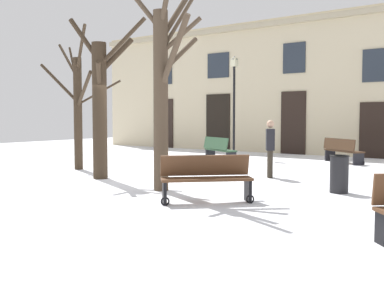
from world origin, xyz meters
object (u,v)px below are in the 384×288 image
at_px(streetlamp, 234,96).
at_px(person_crossing_plaza, 270,146).
at_px(tree_left_of_center, 164,84).
at_px(bench_by_litter_bin, 219,149).
at_px(bench_back_to_back_right, 342,150).
at_px(tree_right_of_center, 101,103).
at_px(bench_far_corner, 206,178).
at_px(tree_center, 77,104).
at_px(litter_bin, 339,174).

distance_m(streetlamp, person_crossing_plaza, 6.64).
xyz_separation_m(tree_left_of_center, bench_by_litter_bin, (-2.37, 6.10, -1.93)).
distance_m(tree_left_of_center, bench_back_to_back_right, 8.75).
distance_m(tree_right_of_center, bench_far_corner, 4.59).
bearing_deg(bench_by_litter_bin, tree_right_of_center, 115.29).
bearing_deg(bench_back_to_back_right, person_crossing_plaza, 122.50).
height_order(tree_center, bench_far_corner, tree_center).
xyz_separation_m(tree_left_of_center, tree_right_of_center, (-2.58, 0.49, -0.36)).
distance_m(tree_left_of_center, person_crossing_plaza, 3.80).
bearing_deg(litter_bin, bench_far_corner, -124.17).
height_order(tree_right_of_center, person_crossing_plaza, tree_right_of_center).
distance_m(tree_right_of_center, person_crossing_plaza, 4.74).
xyz_separation_m(tree_left_of_center, bench_far_corner, (1.59, -0.64, -1.92)).
bearing_deg(tree_right_of_center, bench_by_litter_bin, 87.87).
xyz_separation_m(tree_right_of_center, bench_far_corner, (4.17, -1.13, -1.56)).
bearing_deg(bench_far_corner, tree_left_of_center, 114.56).
bearing_deg(tree_right_of_center, litter_bin, 13.91).
relative_size(tree_left_of_center, bench_far_corner, 3.02).
relative_size(bench_back_to_back_right, bench_far_corner, 1.06).
bearing_deg(tree_left_of_center, tree_right_of_center, 169.26).
relative_size(tree_center, streetlamp, 1.05).
relative_size(tree_left_of_center, tree_right_of_center, 1.13).
relative_size(litter_bin, person_crossing_plaza, 0.53).
relative_size(litter_bin, bench_by_litter_bin, 0.49).
height_order(streetlamp, litter_bin, streetlamp).
distance_m(bench_back_to_back_right, bench_by_litter_bin, 4.45).
distance_m(tree_left_of_center, bench_by_litter_bin, 6.82).
bearing_deg(streetlamp, bench_by_litter_bin, -73.44).
xyz_separation_m(streetlamp, litter_bin, (6.38, -6.34, -2.11)).
bearing_deg(streetlamp, tree_center, -104.29).
distance_m(litter_bin, bench_by_litter_bin, 7.06).
bearing_deg(bench_back_to_back_right, tree_left_of_center, 117.26).
xyz_separation_m(tree_center, streetlamp, (1.73, 6.77, 0.47)).
xyz_separation_m(tree_left_of_center, litter_bin, (3.36, 1.96, -1.98)).
relative_size(tree_right_of_center, bench_back_to_back_right, 2.52).
xyz_separation_m(tree_center, tree_left_of_center, (4.75, -1.52, 0.34)).
bearing_deg(tree_left_of_center, bench_far_corner, -22.02).
bearing_deg(bench_by_litter_bin, streetlamp, -46.02).
height_order(tree_left_of_center, tree_right_of_center, tree_left_of_center).
relative_size(tree_right_of_center, person_crossing_plaza, 2.74).
bearing_deg(tree_center, person_crossing_plaza, 17.22).
distance_m(streetlamp, litter_bin, 9.24).
bearing_deg(bench_by_litter_bin, litter_bin, 171.55).
xyz_separation_m(tree_right_of_center, streetlamp, (-0.45, 7.81, 0.49)).
height_order(tree_center, bench_back_to_back_right, tree_center).
distance_m(tree_center, streetlamp, 7.00).
height_order(bench_back_to_back_right, person_crossing_plaza, person_crossing_plaza).
xyz_separation_m(bench_back_to_back_right, person_crossing_plaza, (-0.40, -5.09, 0.41)).
bearing_deg(person_crossing_plaza, litter_bin, -150.53).
xyz_separation_m(bench_back_to_back_right, bench_far_corner, (0.16, -9.05, 0.03)).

